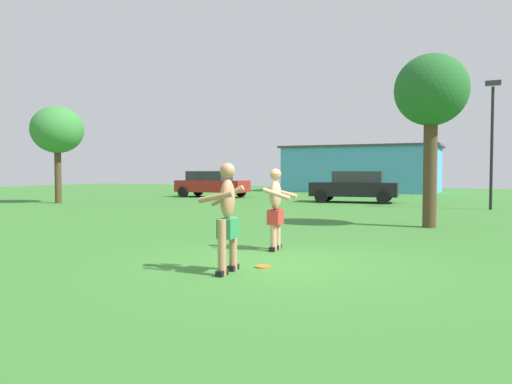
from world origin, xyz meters
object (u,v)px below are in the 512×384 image
Objects in this scene: player_with_cap at (276,205)px; lamp_post at (492,130)px; tree_right_field at (57,130)px; player_in_green at (227,215)px; car_black_far_end at (355,186)px; tree_behind_players at (431,94)px; frisbee at (263,267)px; car_red_near_post at (211,184)px.

player_with_cap is 14.12m from lamp_post.
player_with_cap is at bearing -29.93° from tree_right_field.
tree_right_field is at bearing 150.07° from player_with_cap.
tree_right_field is at bearing 144.09° from player_in_green.
tree_behind_players is (4.48, -9.93, 2.95)m from car_black_far_end.
player_in_green is 6.65× the size of frisbee.
tree_right_field reaches higher than car_black_far_end.
frisbee is 0.05× the size of tree_behind_players.
player_with_cap is 2.01m from frisbee.
tree_behind_players is (2.30, 7.90, 2.85)m from player_in_green.
player_with_cap is 2.38m from player_in_green.
player_with_cap is 0.96× the size of player_in_green.
player_with_cap is at bearing -56.41° from car_red_near_post.
car_black_far_end is at bearing 26.62° from tree_right_field.
lamp_post is at bearing 72.69° from player_with_cap.
frisbee is 17.39m from car_black_far_end.
player_with_cap is at bearing -107.31° from lamp_post.
player_with_cap is at bearing -113.95° from tree_behind_players.
tree_behind_players is at bearing -10.48° from tree_right_field.
lamp_post reaches higher than car_red_near_post.
car_red_near_post is (-11.29, 19.14, -0.09)m from player_in_green.
player_in_green is at bearing -83.04° from car_black_far_end.
lamp_post is (6.17, -2.17, 2.46)m from car_black_far_end.
lamp_post reaches higher than tree_right_field.
frisbee is at bearing -74.48° from player_with_cap.
tree_behind_players is at bearing 73.77° from player_in_green.
car_red_near_post is at bearing 171.81° from car_black_far_end.
tree_behind_players is (13.59, -11.24, 2.95)m from car_red_near_post.
player_with_cap reaches higher than frisbee.
player_in_green is 0.40× the size of car_red_near_post.
player_in_green is 19.25m from tree_right_field.
frisbee is at bearing -103.69° from lamp_post.
tree_behind_players is at bearing -39.61° from car_red_near_post.
player_in_green is 16.34m from lamp_post.
tree_right_field reaches higher than player_in_green.
player_in_green is 0.36× the size of tree_right_field.
car_black_far_end is at bearing -8.19° from car_red_near_post.
tree_right_field is (-4.16, -7.96, 2.77)m from car_red_near_post.
lamp_post is at bearing 12.99° from tree_right_field.
tree_behind_players is (2.45, 5.52, 2.85)m from player_with_cap.
car_black_far_end is 0.93× the size of tree_right_field.
tree_behind_players reaches higher than car_red_near_post.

